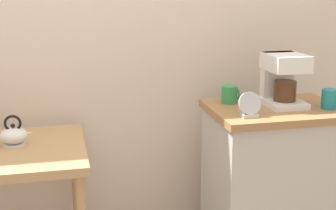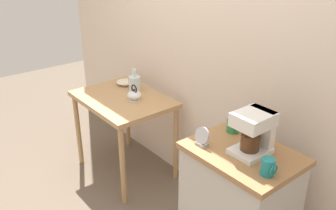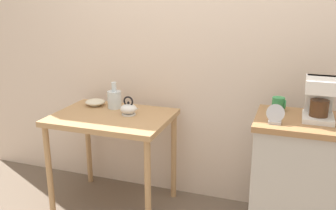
# 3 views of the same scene
# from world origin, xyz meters

# --- Properties ---
(ground_plane) EXTENTS (8.00, 8.00, 0.00)m
(ground_plane) POSITION_xyz_m (0.00, 0.00, 0.00)
(ground_plane) COLOR #6B5B4C
(back_wall) EXTENTS (4.40, 0.10, 2.80)m
(back_wall) POSITION_xyz_m (0.10, 0.43, 1.40)
(back_wall) COLOR beige
(back_wall) RESTS_ON ground_plane
(wooden_table) EXTENTS (0.87, 0.64, 0.76)m
(wooden_table) POSITION_xyz_m (-0.58, 0.00, 0.66)
(wooden_table) COLOR tan
(wooden_table) RESTS_ON ground_plane
(kitchen_counter) EXTENTS (0.65, 0.49, 0.88)m
(kitchen_counter) POSITION_xyz_m (0.79, -0.03, 0.44)
(kitchen_counter) COLOR #BCB7AD
(kitchen_counter) RESTS_ON ground_plane
(bowl_stoneware) EXTENTS (0.16, 0.16, 0.05)m
(bowl_stoneware) POSITION_xyz_m (-0.82, 0.18, 0.79)
(bowl_stoneware) COLOR beige
(bowl_stoneware) RESTS_ON wooden_table
(teakettle) EXTENTS (0.15, 0.12, 0.14)m
(teakettle) POSITION_xyz_m (-0.46, 0.04, 0.80)
(teakettle) COLOR white
(teakettle) RESTS_ON wooden_table
(glass_carafe_vase) EXTENTS (0.11, 0.11, 0.21)m
(glass_carafe_vase) POSITION_xyz_m (-0.64, 0.17, 0.83)
(glass_carafe_vase) COLOR silver
(glass_carafe_vase) RESTS_ON wooden_table
(coffee_maker) EXTENTS (0.18, 0.22, 0.26)m
(coffee_maker) POSITION_xyz_m (0.83, 0.00, 1.02)
(coffee_maker) COLOR white
(coffee_maker) RESTS_ON kitchen_counter
(mug_tall_green) EXTENTS (0.09, 0.08, 0.09)m
(mug_tall_green) POSITION_xyz_m (0.59, 0.10, 0.93)
(mug_tall_green) COLOR #338C4C
(mug_tall_green) RESTS_ON kitchen_counter
(mug_dark_teal) EXTENTS (0.08, 0.07, 0.10)m
(mug_dark_teal) POSITION_xyz_m (1.03, -0.12, 0.93)
(mug_dark_teal) COLOR teal
(mug_dark_teal) RESTS_ON kitchen_counter
(table_clock) EXTENTS (0.11, 0.05, 0.12)m
(table_clock) POSITION_xyz_m (0.59, -0.17, 0.93)
(table_clock) COLOR #B2B5BA
(table_clock) RESTS_ON kitchen_counter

